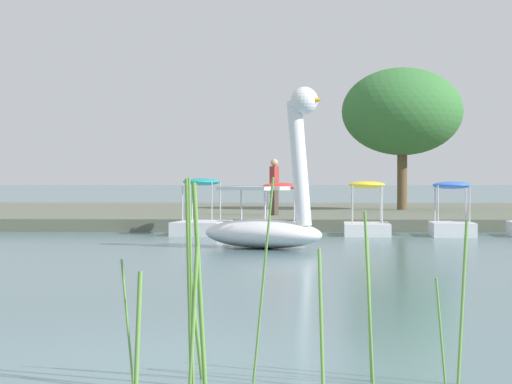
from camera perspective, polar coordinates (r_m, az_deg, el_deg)
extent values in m
plane|color=slate|center=(8.42, -6.28, -9.78)|extent=(510.68, 510.68, 0.00)
cube|color=#5B6051|center=(39.51, 0.20, -1.23)|extent=(121.08, 20.79, 0.37)
ellipsoid|color=white|center=(22.38, 0.37, -2.38)|extent=(3.21, 2.62, 0.64)
cylinder|color=white|center=(21.88, 2.47, 1.63)|extent=(0.67, 0.58, 2.75)
sphere|color=white|center=(21.89, 2.76, 5.21)|extent=(0.82, 0.82, 0.60)
cone|color=yellow|center=(21.77, 3.31, 5.23)|extent=(0.49, 0.47, 0.33)
cube|color=white|center=(22.47, -0.14, 0.21)|extent=(1.65, 1.61, 0.08)
cylinder|color=silver|center=(22.05, -0.84, -0.70)|extent=(0.04, 0.04, 0.69)
cylinder|color=silver|center=(22.91, 0.53, -0.64)|extent=(0.04, 0.04, 0.69)
cube|color=white|center=(27.86, -3.10, -2.05)|extent=(1.61, 2.33, 0.37)
ellipsoid|color=teal|center=(27.83, -3.10, 0.58)|extent=(1.20, 1.52, 0.20)
cylinder|color=#B7B7BF|center=(28.47, -3.65, -0.52)|extent=(0.04, 0.04, 1.09)
cylinder|color=#B7B7BF|center=(28.29, -2.04, -0.52)|extent=(0.04, 0.04, 1.09)
cylinder|color=#B7B7BF|center=(27.39, -4.19, -0.57)|extent=(0.04, 0.04, 1.09)
cylinder|color=#B7B7BF|center=(27.20, -2.53, -0.57)|extent=(0.04, 0.04, 1.09)
cube|color=white|center=(27.38, 1.41, -2.13)|extent=(1.40, 2.07, 0.34)
ellipsoid|color=red|center=(27.34, 1.41, 0.32)|extent=(1.09, 1.16, 0.20)
cylinder|color=#B7B7BF|center=(27.82, 0.66, -0.70)|extent=(0.04, 0.04, 1.00)
cylinder|color=#B7B7BF|center=(27.76, 2.32, -0.71)|extent=(0.04, 0.04, 1.00)
cylinder|color=#B7B7BF|center=(26.96, 0.48, -0.75)|extent=(0.04, 0.04, 1.00)
cylinder|color=#B7B7BF|center=(26.89, 2.19, -0.75)|extent=(0.04, 0.04, 1.00)
cube|color=white|center=(27.75, 6.31, -2.11)|extent=(1.33, 2.09, 0.33)
ellipsoid|color=yellow|center=(27.71, 6.31, 0.41)|extent=(1.04, 1.02, 0.20)
cylinder|color=#B7B7BF|center=(28.10, 5.47, -0.66)|extent=(0.04, 0.04, 1.05)
cylinder|color=#B7B7BF|center=(28.13, 7.10, -0.66)|extent=(0.04, 0.04, 1.05)
cylinder|color=#B7B7BF|center=(27.32, 5.49, -0.70)|extent=(0.04, 0.04, 1.05)
cylinder|color=#B7B7BF|center=(27.35, 7.17, -0.70)|extent=(0.04, 0.04, 1.05)
cube|color=white|center=(27.73, 11.05, -2.08)|extent=(1.22, 1.87, 0.37)
ellipsoid|color=blue|center=(27.70, 11.06, 0.38)|extent=(1.10, 1.10, 0.20)
cylinder|color=#B7B7BF|center=(28.08, 10.11, -0.64)|extent=(0.04, 0.04, 1.00)
cylinder|color=#B7B7BF|center=(28.17, 11.81, -0.64)|extent=(0.04, 0.04, 1.00)
cylinder|color=#B7B7BF|center=(27.24, 10.28, -0.68)|extent=(0.04, 0.04, 1.00)
cylinder|color=#B7B7BF|center=(27.34, 12.03, -0.68)|extent=(0.04, 0.04, 1.00)
cylinder|color=brown|center=(38.88, 8.30, 1.80)|extent=(0.38, 0.38, 3.80)
ellipsoid|color=#387538|center=(38.96, 8.30, 4.54)|extent=(4.68, 4.39, 3.35)
cube|color=#47382D|center=(32.50, 1.04, -0.51)|extent=(0.28, 0.28, 0.92)
cube|color=#A53333|center=(32.49, 1.04, 0.89)|extent=(0.31, 0.31, 0.66)
sphere|color=tan|center=(32.50, 1.04, 1.68)|extent=(0.24, 0.24, 0.24)
cylinder|color=#669942|center=(7.71, 11.64, -6.16)|extent=(0.09, 0.07, 1.22)
cylinder|color=#669942|center=(7.15, -3.69, -5.38)|extent=(0.06, 0.16, 1.54)
cylinder|color=#669942|center=(7.51, -7.30, -7.40)|extent=(0.10, 0.02, 0.95)
cylinder|color=#669942|center=(6.96, -6.73, -8.22)|extent=(0.06, 0.11, 0.90)
cylinder|color=#669942|center=(7.44, 0.41, -5.11)|extent=(0.17, 0.19, 1.54)
cylinder|color=#669942|center=(7.57, 10.44, -7.84)|extent=(0.10, 0.08, 0.82)
cylinder|color=#669942|center=(7.15, -3.57, -7.35)|extent=(0.08, 0.12, 1.06)
cylinder|color=#669942|center=(7.52, 6.43, -6.01)|extent=(0.09, 0.13, 1.30)
cylinder|color=#669942|center=(7.24, -3.79, -5.34)|extent=(0.08, 0.15, 1.54)
cylinder|color=#669942|center=(7.76, -3.43, -7.40)|extent=(0.11, 0.12, 0.87)
cylinder|color=#669942|center=(7.41, -3.22, -5.31)|extent=(0.11, 0.10, 1.51)
cylinder|color=#669942|center=(7.78, 6.46, -6.57)|extent=(0.06, 0.16, 1.09)
cylinder|color=#669942|center=(7.51, 3.72, -7.12)|extent=(0.05, 0.14, 1.01)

